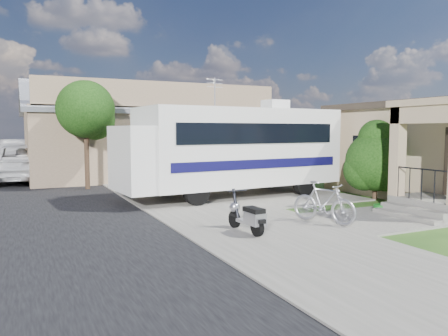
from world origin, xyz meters
name	(u,v)px	position (x,y,z in m)	size (l,w,h in m)	color
ground	(279,221)	(0.00, 0.00, 0.00)	(120.00, 120.00, 0.00)	#183B10
sidewalk_slab	(146,183)	(-1.00, 10.00, 0.03)	(4.00, 80.00, 0.06)	#5D5B53
driveway_slab	(249,195)	(1.50, 4.50, 0.03)	(7.00, 6.00, 0.05)	#5D5B53
walk_slab	(388,218)	(3.00, -1.00, 0.03)	(4.00, 3.00, 0.05)	#5D5B53
warehouse	(144,139)	(0.00, 13.97, 1.99)	(12.50, 8.40, 5.04)	brown
street_tree_a	(88,112)	(-3.70, 9.05, 3.25)	(2.44, 2.40, 4.58)	black
street_tree_b	(64,116)	(-3.70, 19.05, 3.39)	(2.44, 2.40, 4.73)	black
street_tree_c	(53,123)	(-3.70, 28.05, 3.10)	(2.44, 2.40, 4.42)	black
motorhome	(233,148)	(0.79, 4.45, 1.85)	(8.60, 3.30, 4.32)	silver
shrub	(376,159)	(5.25, 1.80, 1.48)	(2.35, 2.24, 2.88)	black
scooter	(248,217)	(-1.54, -1.00, 0.45)	(0.53, 1.50, 0.99)	black
bicycle	(324,205)	(0.78, -0.92, 0.55)	(0.52, 1.83, 1.10)	#A1A0A8
pickup_truck	(24,163)	(-6.16, 13.40, 0.90)	(3.00, 6.51, 1.81)	white
van	(17,155)	(-6.43, 19.67, 0.97)	(2.72, 6.68, 1.94)	white
garden_hose	(381,209)	(3.60, -0.12, 0.10)	(0.43, 0.43, 0.19)	#136218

